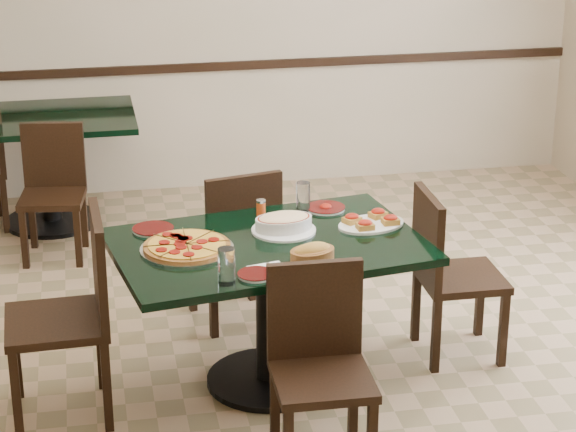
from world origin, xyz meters
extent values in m
plane|color=#8F7252|center=(0.00, 0.00, 0.00)|extent=(5.50, 5.50, 0.00)
plane|color=tan|center=(0.00, -2.75, 1.40)|extent=(5.00, 0.00, 5.00)
cube|color=black|center=(0.00, 2.73, 0.90)|extent=(5.00, 0.03, 0.06)
cube|color=black|center=(-0.26, -0.22, 0.73)|extent=(1.58, 1.15, 0.04)
cylinder|color=black|center=(-0.26, -0.22, 0.35)|extent=(0.12, 0.12, 0.71)
cylinder|color=black|center=(-0.26, -0.22, 0.01)|extent=(0.62, 0.62, 0.03)
cube|color=black|center=(-1.33, 2.20, 0.73)|extent=(1.17, 0.85, 0.04)
cylinder|color=black|center=(-1.33, 2.20, 0.35)|extent=(0.13, 0.13, 0.71)
cylinder|color=black|center=(-1.33, 2.20, 0.01)|extent=(0.64, 0.64, 0.03)
cube|color=black|center=(-0.33, 0.53, 0.43)|extent=(0.50, 0.50, 0.04)
cube|color=black|center=(-0.29, 0.35, 0.67)|extent=(0.42, 0.13, 0.45)
cube|color=black|center=(-0.19, 0.74, 0.20)|extent=(0.05, 0.05, 0.41)
cube|color=black|center=(-0.11, 0.39, 0.20)|extent=(0.05, 0.05, 0.41)
cube|color=black|center=(-0.54, 0.67, 0.20)|extent=(0.05, 0.05, 0.41)
cube|color=black|center=(-0.46, 0.32, 0.20)|extent=(0.05, 0.05, 0.41)
cube|color=black|center=(-0.16, -0.99, 0.42)|extent=(0.42, 0.42, 0.04)
cube|color=black|center=(-0.16, -0.80, 0.67)|extent=(0.42, 0.05, 0.44)
cube|color=black|center=(-0.33, -0.81, 0.20)|extent=(0.04, 0.04, 0.40)
cube|color=black|center=(0.02, -0.81, 0.20)|extent=(0.04, 0.04, 0.40)
cube|color=black|center=(0.76, -0.09, 0.42)|extent=(0.42, 0.42, 0.04)
cube|color=black|center=(0.57, -0.09, 0.67)|extent=(0.04, 0.41, 0.44)
cube|color=black|center=(0.94, -0.27, 0.20)|extent=(0.04, 0.04, 0.40)
cube|color=black|center=(0.58, -0.27, 0.20)|extent=(0.04, 0.04, 0.40)
cube|color=black|center=(0.94, 0.08, 0.20)|extent=(0.04, 0.04, 0.40)
cube|color=black|center=(0.58, 0.08, 0.20)|extent=(0.04, 0.04, 0.40)
cube|color=black|center=(-1.26, -0.33, 0.47)|extent=(0.48, 0.48, 0.04)
cube|color=black|center=(-1.05, -0.32, 0.74)|extent=(0.06, 0.46, 0.49)
cube|color=black|center=(-1.47, -0.14, 0.23)|extent=(0.04, 0.04, 0.45)
cube|color=black|center=(-1.07, -0.12, 0.23)|extent=(0.04, 0.04, 0.45)
cube|color=black|center=(-1.46, -0.54, 0.23)|extent=(0.04, 0.04, 0.45)
cube|color=black|center=(-1.06, -0.52, 0.23)|extent=(0.04, 0.04, 0.45)
cube|color=black|center=(-1.30, 1.59, 0.39)|extent=(0.43, 0.43, 0.04)
cube|color=black|center=(-1.28, 1.76, 0.62)|extent=(0.39, 0.09, 0.41)
cube|color=black|center=(-1.48, 1.45, 0.19)|extent=(0.04, 0.04, 0.37)
cube|color=black|center=(-1.44, 1.77, 0.19)|extent=(0.04, 0.04, 0.37)
cube|color=black|center=(-1.16, 1.41, 0.19)|extent=(0.04, 0.04, 0.37)
cube|color=black|center=(-1.12, 1.73, 0.19)|extent=(0.04, 0.04, 0.37)
cube|color=black|center=(-1.63, 2.08, 0.19)|extent=(0.05, 0.05, 0.37)
cylinder|color=silver|center=(-0.65, -0.24, 0.76)|extent=(0.44, 0.44, 0.01)
cylinder|color=brown|center=(-0.65, -0.24, 0.77)|extent=(0.41, 0.41, 0.02)
cylinder|color=gold|center=(-0.65, -0.24, 0.78)|extent=(0.36, 0.36, 0.01)
cylinder|color=silver|center=(-0.16, -0.09, 0.76)|extent=(0.31, 0.31, 0.01)
ellipsoid|color=beige|center=(-0.16, -0.09, 0.82)|extent=(0.27, 0.19, 0.04)
ellipsoid|color=#B27E31|center=(-0.10, -0.48, 0.81)|extent=(0.20, 0.14, 0.08)
cylinder|color=silver|center=(-0.38, -0.59, 0.76)|extent=(0.16, 0.16, 0.01)
cylinder|color=#310303|center=(-0.38, -0.59, 0.76)|extent=(0.16, 0.16, 0.00)
cylinder|color=silver|center=(0.11, 0.16, 0.76)|extent=(0.20, 0.20, 0.01)
cylinder|color=#310303|center=(0.11, 0.16, 0.76)|extent=(0.20, 0.20, 0.00)
ellipsoid|color=#A61708|center=(0.11, 0.16, 0.77)|extent=(0.06, 0.06, 0.03)
cylinder|color=silver|center=(-0.78, 0.03, 0.76)|extent=(0.20, 0.20, 0.01)
cylinder|color=#310303|center=(-0.78, 0.03, 0.76)|extent=(0.20, 0.20, 0.00)
cube|color=white|center=(-0.31, -0.55, 0.75)|extent=(0.19, 0.19, 0.00)
cube|color=silver|center=(-0.29, -0.55, 0.76)|extent=(0.05, 0.15, 0.00)
cylinder|color=silver|center=(-0.01, 0.17, 0.83)|extent=(0.07, 0.07, 0.15)
cylinder|color=silver|center=(-0.51, -0.65, 0.83)|extent=(0.08, 0.08, 0.16)
cylinder|color=#D05B16|center=(-0.23, 0.14, 0.79)|extent=(0.05, 0.05, 0.07)
cylinder|color=silver|center=(-0.23, 0.14, 0.83)|extent=(0.05, 0.05, 0.01)
camera|label=1|loc=(-1.08, -5.06, 2.77)|focal=70.00mm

